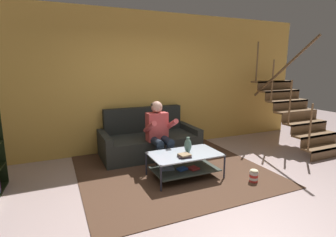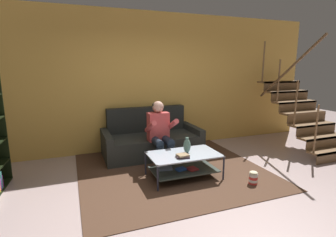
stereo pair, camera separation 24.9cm
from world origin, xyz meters
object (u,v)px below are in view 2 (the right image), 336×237
at_px(book_stack, 183,156).
at_px(popcorn_tub, 253,178).
at_px(vase, 187,146).
at_px(couch, 151,140).
at_px(person_seated_center, 160,131).
at_px(coffee_table, 183,162).

distance_m(book_stack, popcorn_tub, 1.13).
bearing_deg(vase, book_stack, -131.02).
bearing_deg(book_stack, couch, 92.50).
distance_m(person_seated_center, coffee_table, 0.82).
bearing_deg(book_stack, person_seated_center, 94.13).
xyz_separation_m(couch, coffee_table, (0.14, -1.30, -0.03)).
height_order(person_seated_center, vase, person_seated_center).
distance_m(couch, popcorn_tub, 2.19).
distance_m(vase, popcorn_tub, 1.13).
bearing_deg(coffee_table, person_seated_center, 100.94).
distance_m(coffee_table, book_stack, 0.24).
relative_size(vase, book_stack, 1.13).
bearing_deg(coffee_table, couch, 96.16).
xyz_separation_m(person_seated_center, book_stack, (0.06, -0.88, -0.20)).
bearing_deg(person_seated_center, vase, -72.61).
bearing_deg(vase, coffee_table, -161.59).
distance_m(couch, vase, 1.31).
xyz_separation_m(coffee_table, vase, (0.08, 0.03, 0.26)).
bearing_deg(popcorn_tub, vase, 142.25).
height_order(book_stack, popcorn_tub, book_stack).
relative_size(person_seated_center, book_stack, 5.15).
xyz_separation_m(person_seated_center, vase, (0.22, -0.70, -0.11)).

